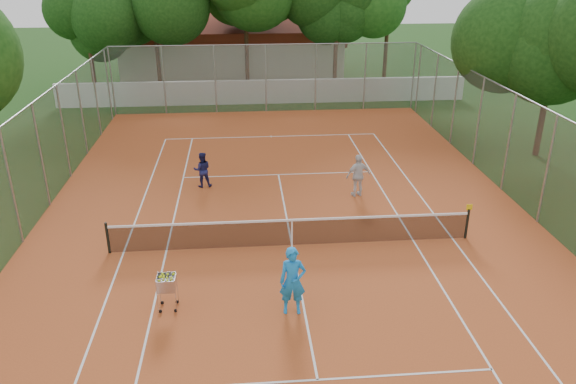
{
  "coord_description": "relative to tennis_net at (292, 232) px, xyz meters",
  "views": [
    {
      "loc": [
        -1.53,
        -16.35,
        9.03
      ],
      "look_at": [
        0.0,
        1.5,
        1.3
      ],
      "focal_mm": 35.0,
      "sensor_mm": 36.0,
      "label": 1
    }
  ],
  "objects": [
    {
      "name": "court_lines",
      "position": [
        0.0,
        0.0,
        -0.49
      ],
      "size": [
        10.98,
        23.78,
        0.01
      ],
      "primitive_type": "cube",
      "color": "white",
      "rests_on": "court_pad"
    },
    {
      "name": "player_far_left",
      "position": [
        -3.2,
        5.35,
        0.25
      ],
      "size": [
        0.77,
        0.63,
        1.48
      ],
      "primitive_type": "imported",
      "rotation": [
        0.0,
        0.0,
        3.24
      ],
      "color": "#1B1E52",
      "rests_on": "court_pad"
    },
    {
      "name": "ball_hopper",
      "position": [
        -3.68,
        -3.29,
        0.06
      ],
      "size": [
        0.7,
        0.7,
        1.1
      ],
      "primitive_type": "cube",
      "rotation": [
        0.0,
        0.0,
        0.42
      ],
      "color": "silver",
      "rests_on": "court_pad"
    },
    {
      "name": "tennis_net",
      "position": [
        0.0,
        0.0,
        0.0
      ],
      "size": [
        11.88,
        0.1,
        0.98
      ],
      "primitive_type": "cube",
      "color": "black",
      "rests_on": "court_pad"
    },
    {
      "name": "player_far_right",
      "position": [
        2.98,
        3.87,
        0.37
      ],
      "size": [
        1.08,
        0.66,
        1.73
      ],
      "primitive_type": "imported",
      "rotation": [
        0.0,
        0.0,
        3.4
      ],
      "color": "silver",
      "rests_on": "court_pad"
    },
    {
      "name": "boundary_wall",
      "position": [
        0.0,
        19.0,
        0.24
      ],
      "size": [
        26.0,
        0.3,
        1.5
      ],
      "primitive_type": "cube",
      "color": "white",
      "rests_on": "ground"
    },
    {
      "name": "clubhouse",
      "position": [
        -2.0,
        29.0,
        1.69
      ],
      "size": [
        16.4,
        9.0,
        4.4
      ],
      "primitive_type": "cube",
      "color": "beige",
      "rests_on": "ground"
    },
    {
      "name": "tropical_trees",
      "position": [
        0.0,
        22.0,
        4.49
      ],
      "size": [
        29.0,
        19.0,
        10.0
      ],
      "primitive_type": "cube",
      "color": "black",
      "rests_on": "ground"
    },
    {
      "name": "court_pad",
      "position": [
        0.0,
        0.0,
        -0.5
      ],
      "size": [
        18.0,
        34.0,
        0.02
      ],
      "primitive_type": "cube",
      "color": "#B44F23",
      "rests_on": "ground"
    },
    {
      "name": "ground",
      "position": [
        0.0,
        0.0,
        -0.51
      ],
      "size": [
        120.0,
        120.0,
        0.0
      ],
      "primitive_type": "plane",
      "color": "#15370F",
      "rests_on": "ground"
    },
    {
      "name": "perimeter_fence",
      "position": [
        0.0,
        0.0,
        1.49
      ],
      "size": [
        18.0,
        34.0,
        4.0
      ],
      "primitive_type": "cube",
      "color": "slate",
      "rests_on": "ground"
    },
    {
      "name": "player_near",
      "position": [
        -0.32,
        -3.72,
        0.48
      ],
      "size": [
        0.72,
        0.49,
        1.94
      ],
      "primitive_type": "imported",
      "rotation": [
        0.0,
        0.0,
        -0.04
      ],
      "color": "#1984DB",
      "rests_on": "court_pad"
    }
  ]
}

